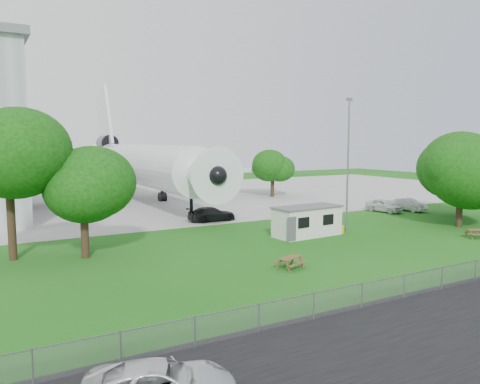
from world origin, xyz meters
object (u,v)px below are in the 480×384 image
site_cabin (307,221)px  picnic_east (477,238)px  picnic_west (290,268)px  airliner (140,163)px

site_cabin → picnic_east: bearing=-33.2°
picnic_east → picnic_west: bearing=-158.0°
site_cabin → picnic_west: 10.97m
airliner → picnic_west: bearing=-92.7°
site_cabin → picnic_west: site_cabin is taller
airliner → site_cabin: 30.47m
picnic_west → airliner: bearing=68.9°
picnic_west → picnic_east: bearing=-18.4°
picnic_west → picnic_east: (19.55, 0.01, 0.00)m
site_cabin → picnic_east: site_cabin is taller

